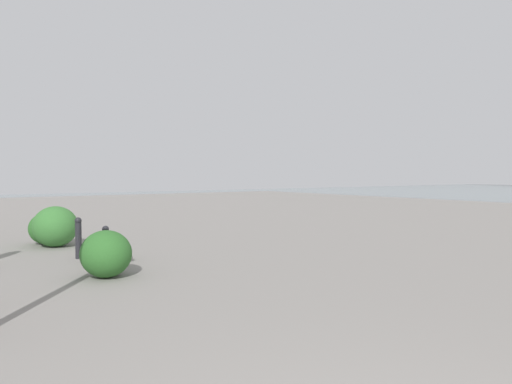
# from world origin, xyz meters

# --- Properties ---
(bollard_near) EXTENTS (0.13, 0.13, 0.66)m
(bollard_near) POSITION_xyz_m (8.07, -1.16, 0.35)
(bollard_near) COLOR #232328
(bollard_near) RESTS_ON ground
(bollard_mid) EXTENTS (0.13, 0.13, 0.81)m
(bollard_mid) POSITION_xyz_m (8.49, -0.76, 0.42)
(bollard_mid) COLOR #232328
(bollard_mid) RESTS_ON ground
(shrub_low) EXTENTS (0.87, 0.78, 0.74)m
(shrub_low) POSITION_xyz_m (10.91, -0.63, 0.37)
(shrub_low) COLOR #2D6628
(shrub_low) RESTS_ON ground
(shrub_round) EXTENTS (1.09, 0.98, 0.93)m
(shrub_round) POSITION_xyz_m (10.34, -0.72, 0.46)
(shrub_round) COLOR #387533
(shrub_round) RESTS_ON ground
(shrub_wide) EXTENTS (0.66, 0.60, 0.56)m
(shrub_wide) POSITION_xyz_m (7.76, -1.14, 0.28)
(shrub_wide) COLOR #2D6628
(shrub_wide) RESTS_ON ground
(shrub_tall) EXTENTS (0.89, 0.80, 0.76)m
(shrub_tall) POSITION_xyz_m (6.54, -0.69, 0.38)
(shrub_tall) COLOR #2D6628
(shrub_tall) RESTS_ON ground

